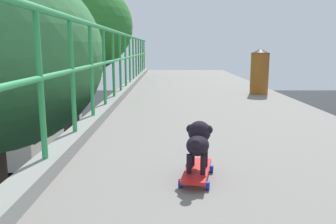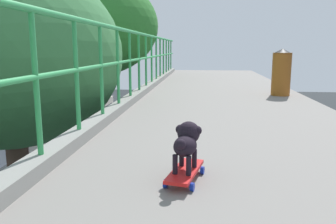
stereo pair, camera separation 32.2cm
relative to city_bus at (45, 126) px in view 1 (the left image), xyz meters
The scene contains 5 objects.
city_bus is the anchor object (origin of this frame).
roadside_tree_far 16.14m from the city_bus, 66.66° to the right, with size 3.99×3.99×9.51m.
toy_skateboard 24.30m from the city_bus, 67.31° to the right, with size 0.28×0.53×0.08m.
small_dog 24.32m from the city_bus, 67.27° to the right, with size 0.21×0.36×0.33m.
litter_bin 21.08m from the city_bus, 57.96° to the right, with size 0.37×0.37×0.92m.
Camera 1 is at (0.67, 0.47, 7.33)m, focal length 36.52 mm.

